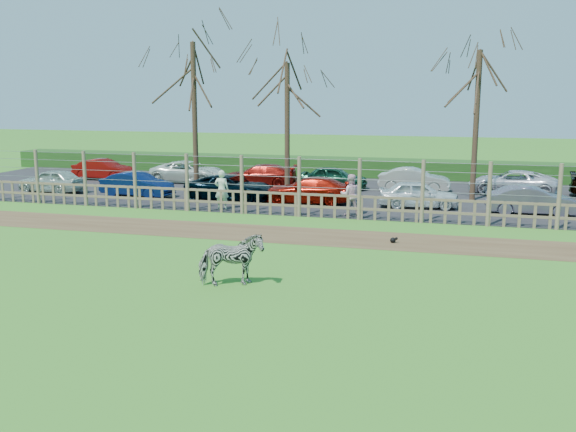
% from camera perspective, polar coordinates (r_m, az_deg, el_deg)
% --- Properties ---
extents(ground, '(120.00, 120.00, 0.00)m').
position_cam_1_polar(ground, '(19.21, -4.84, -4.44)').
color(ground, '#63AA38').
rests_on(ground, ground).
extents(dirt_strip, '(34.00, 2.80, 0.01)m').
position_cam_1_polar(dirt_strip, '(23.36, -1.09, -1.62)').
color(dirt_strip, brown).
rests_on(dirt_strip, ground).
extents(asphalt, '(44.00, 13.00, 0.04)m').
position_cam_1_polar(asphalt, '(32.92, 3.75, 2.07)').
color(asphalt, '#232326').
rests_on(asphalt, ground).
extents(hedge, '(46.00, 2.00, 1.10)m').
position_cam_1_polar(hedge, '(39.68, 5.76, 4.32)').
color(hedge, '#1E4716').
rests_on(hedge, ground).
extents(fence, '(30.16, 0.16, 2.50)m').
position_cam_1_polar(fence, '(26.53, 1.00, 1.65)').
color(fence, brown).
rests_on(fence, ground).
extents(tree_left, '(4.80, 4.80, 7.88)m').
position_cam_1_polar(tree_left, '(32.55, -8.38, 11.76)').
color(tree_left, '#3D2B1E').
rests_on(tree_left, ground).
extents(tree_mid, '(4.80, 4.80, 6.83)m').
position_cam_1_polar(tree_mid, '(32.01, -0.07, 10.55)').
color(tree_mid, '#3D2B1E').
rests_on(tree_mid, ground).
extents(tree_right, '(4.80, 4.80, 7.35)m').
position_cam_1_polar(tree_right, '(31.41, 16.54, 10.78)').
color(tree_right, '#3D2B1E').
rests_on(tree_right, ground).
extents(zebra, '(1.87, 1.43, 1.44)m').
position_cam_1_polar(zebra, '(17.10, -5.09, -3.89)').
color(zebra, gray).
rests_on(zebra, ground).
extents(visitor_a, '(0.68, 0.50, 1.72)m').
position_cam_1_polar(visitor_a, '(28.13, -5.91, 2.33)').
color(visitor_a, '#CEEFC0').
rests_on(visitor_a, asphalt).
extents(visitor_b, '(0.97, 0.83, 1.72)m').
position_cam_1_polar(visitor_b, '(26.75, 5.56, 1.89)').
color(visitor_b, beige).
rests_on(visitor_b, asphalt).
extents(crow, '(0.26, 0.19, 0.21)m').
position_cam_1_polar(crow, '(22.28, 9.34, -2.12)').
color(crow, black).
rests_on(crow, ground).
extents(car_0, '(3.61, 1.64, 1.20)m').
position_cam_1_polar(car_0, '(34.96, -20.24, 2.96)').
color(car_0, '#B0C4B4').
rests_on(car_0, asphalt).
extents(car_1, '(3.76, 1.65, 1.20)m').
position_cam_1_polar(car_1, '(32.29, -13.27, 2.73)').
color(car_1, '#0A1D53').
rests_on(car_1, asphalt).
extents(car_2, '(4.48, 2.38, 1.20)m').
position_cam_1_polar(car_2, '(30.54, -5.09, 2.53)').
color(car_2, black).
rests_on(car_2, asphalt).
extents(car_3, '(4.21, 1.87, 1.20)m').
position_cam_1_polar(car_3, '(29.65, 1.82, 2.31)').
color(car_3, maroon).
rests_on(car_3, asphalt).
extents(car_4, '(3.65, 1.78, 1.20)m').
position_cam_1_polar(car_4, '(29.04, 11.52, 1.91)').
color(car_4, silver).
rests_on(car_4, asphalt).
extents(car_5, '(3.72, 1.51, 1.20)m').
position_cam_1_polar(car_5, '(28.63, 20.82, 1.29)').
color(car_5, slate).
rests_on(car_5, asphalt).
extents(car_7, '(3.69, 1.42, 1.20)m').
position_cam_1_polar(car_7, '(39.22, -16.06, 4.00)').
color(car_7, maroon).
rests_on(car_7, asphalt).
extents(car_8, '(4.35, 2.07, 1.20)m').
position_cam_1_polar(car_8, '(37.02, -8.79, 3.91)').
color(car_8, silver).
rests_on(car_8, asphalt).
extents(car_9, '(4.29, 2.11, 1.20)m').
position_cam_1_polar(car_9, '(35.01, -2.56, 3.63)').
color(car_9, maroon).
rests_on(car_9, asphalt).
extents(car_10, '(3.56, 1.51, 1.20)m').
position_cam_1_polar(car_10, '(34.12, 4.13, 3.42)').
color(car_10, '#15472F').
rests_on(car_10, asphalt).
extents(car_11, '(3.67, 1.35, 1.20)m').
position_cam_1_polar(car_11, '(33.85, 11.16, 3.19)').
color(car_11, beige).
rests_on(car_11, asphalt).
extents(car_12, '(4.48, 2.38, 1.20)m').
position_cam_1_polar(car_12, '(34.18, 19.29, 2.85)').
color(car_12, silver).
rests_on(car_12, asphalt).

